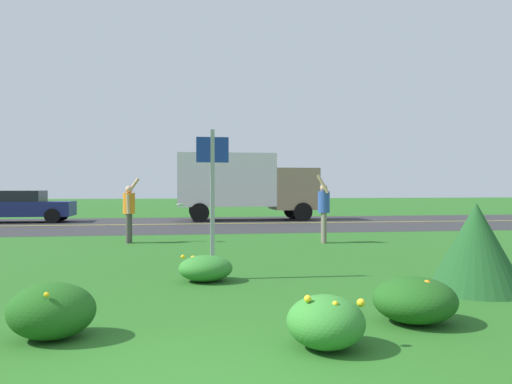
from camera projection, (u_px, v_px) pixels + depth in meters
ground_plane at (181, 251)px, 12.95m from camera, size 120.00×120.00×0.00m
highway_strip at (180, 224)px, 22.14m from camera, size 120.00×9.85×0.01m
highway_center_stripe at (180, 224)px, 22.14m from camera, size 120.00×0.16×0.00m
daylily_clump_mid_center at (206, 268)px, 8.71m from camera, size 0.92×0.80×0.45m
daylily_clump_front_left at (415, 300)px, 6.06m from camera, size 0.98×0.98×0.54m
daylily_clump_front_center at (326, 322)px, 5.10m from camera, size 0.78×0.84×0.56m
daylily_clump_near_camera at (52, 311)px, 5.41m from camera, size 0.91×0.81×0.59m
sign_post_near_path at (212, 189)px, 8.89m from camera, size 0.56×0.10×2.60m
evergreen_shrub_side at (476, 247)px, 7.87m from camera, size 1.46×1.46×1.37m
person_thrower_orange_shirt at (129, 208)px, 14.72m from camera, size 0.47×0.51×1.89m
person_catcher_blue_shirt at (324, 207)px, 14.73m from camera, size 0.44×0.51×1.97m
frisbee_white at (181, 205)px, 14.88m from camera, size 0.24×0.24×0.10m
car_navy_center_left at (21, 206)px, 23.26m from camera, size 4.50×2.00×1.45m
box_truck_tan at (244, 183)px, 24.78m from camera, size 6.70×2.46×3.20m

